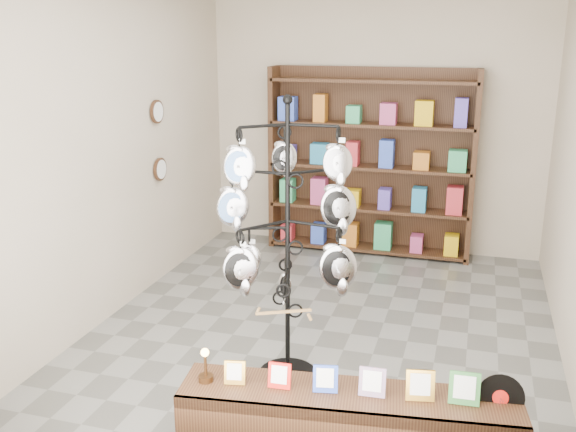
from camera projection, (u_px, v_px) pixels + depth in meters
name	position (u px, v px, depth m)	size (l,w,h in m)	color
ground	(323.00, 330.00, 5.77)	(5.00, 5.00, 0.00)	slate
room_envelope	(327.00, 125.00, 5.26)	(5.00, 5.00, 5.00)	#C0AF9A
display_tree	(288.00, 222.00, 4.67)	(1.17, 1.17, 2.17)	black
front_shelf	(347.00, 429.00, 3.91)	(2.08, 0.68, 0.72)	black
back_shelving	(370.00, 168.00, 7.60)	(2.42, 0.36, 2.20)	black
wall_clocks	(159.00, 141.00, 6.63)	(0.03, 0.24, 0.84)	black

